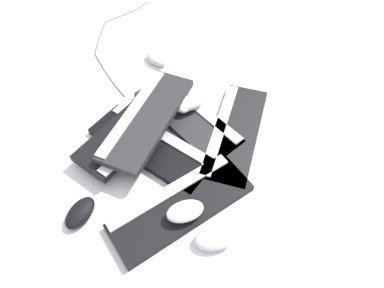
{
  "coord_description": "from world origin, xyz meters",
  "views": [
    {
      "loc": [
        -0.67,
        -0.04,
        0.94
      ],
      "look_at": [
        0.01,
        -0.07,
        0.04
      ],
      "focal_mm": 32.0,
      "sensor_mm": 36.0,
      "label": 1
    }
  ],
  "objects_px": {
    "keyboard_3": "(235,133)",
    "keyboard_4": "(134,126)",
    "mouse_5": "(80,213)",
    "keyboard_5": "(147,118)",
    "mouse_0": "(179,102)",
    "mouse_1": "(213,239)",
    "mouse_3": "(189,103)",
    "mouse_6": "(183,102)",
    "mouse_4": "(185,211)",
    "keyboard_0": "(187,117)",
    "keyboard_2": "(181,206)",
    "mouse_2": "(156,58)",
    "keyboard_1": "(151,146)"
  },
  "relations": [
    {
      "from": "keyboard_1",
      "to": "mouse_0",
      "type": "height_order",
      "value": "mouse_0"
    },
    {
      "from": "mouse_1",
      "to": "mouse_2",
      "type": "bearing_deg",
      "value": 98.89
    },
    {
      "from": "keyboard_0",
      "to": "keyboard_5",
      "type": "relative_size",
      "value": 0.95
    },
    {
      "from": "keyboard_2",
      "to": "mouse_4",
      "type": "xyz_separation_m",
      "value": [
        -0.04,
        -0.01,
        0.04
      ]
    },
    {
      "from": "mouse_3",
      "to": "keyboard_1",
      "type": "bearing_deg",
      "value": -156.92
    },
    {
      "from": "keyboard_3",
      "to": "keyboard_4",
      "type": "bearing_deg",
      "value": 86.53
    },
    {
      "from": "mouse_6",
      "to": "keyboard_1",
      "type": "bearing_deg",
      "value": 67.22
    },
    {
      "from": "mouse_0",
      "to": "mouse_4",
      "type": "distance_m",
      "value": 0.43
    },
    {
      "from": "mouse_4",
      "to": "mouse_5",
      "type": "bearing_deg",
      "value": -20.8
    },
    {
      "from": "keyboard_2",
      "to": "mouse_0",
      "type": "relative_size",
      "value": 4.12
    },
    {
      "from": "mouse_2",
      "to": "mouse_4",
      "type": "distance_m",
      "value": 0.73
    },
    {
      "from": "keyboard_2",
      "to": "mouse_5",
      "type": "height_order",
      "value": "mouse_5"
    },
    {
      "from": "keyboard_1",
      "to": "mouse_3",
      "type": "distance_m",
      "value": 0.21
    },
    {
      "from": "mouse_3",
      "to": "mouse_0",
      "type": "bearing_deg",
      "value": 143.7
    },
    {
      "from": "keyboard_4",
      "to": "keyboard_5",
      "type": "relative_size",
      "value": 0.95
    },
    {
      "from": "keyboard_2",
      "to": "keyboard_3",
      "type": "xyz_separation_m",
      "value": [
        0.27,
        -0.2,
        0.0
      ]
    },
    {
      "from": "keyboard_2",
      "to": "mouse_2",
      "type": "xyz_separation_m",
      "value": [
        0.68,
        0.08,
        0.01
      ]
    },
    {
      "from": "keyboard_1",
      "to": "mouse_2",
      "type": "xyz_separation_m",
      "value": [
        0.46,
        -0.01,
        0.01
      ]
    },
    {
      "from": "mouse_3",
      "to": "mouse_5",
      "type": "height_order",
      "value": "mouse_3"
    },
    {
      "from": "mouse_6",
      "to": "keyboard_2",
      "type": "bearing_deg",
      "value": 98.57
    },
    {
      "from": "mouse_4",
      "to": "mouse_5",
      "type": "distance_m",
      "value": 0.31
    },
    {
      "from": "mouse_6",
      "to": "keyboard_3",
      "type": "bearing_deg",
      "value": 157.24
    },
    {
      "from": "keyboard_0",
      "to": "mouse_1",
      "type": "height_order",
      "value": "mouse_1"
    },
    {
      "from": "mouse_0",
      "to": "mouse_4",
      "type": "height_order",
      "value": "same"
    },
    {
      "from": "keyboard_4",
      "to": "mouse_6",
      "type": "xyz_separation_m",
      "value": [
        0.1,
        -0.17,
        0.01
      ]
    },
    {
      "from": "mouse_1",
      "to": "mouse_6",
      "type": "height_order",
      "value": "mouse_6"
    },
    {
      "from": "keyboard_5",
      "to": "mouse_1",
      "type": "xyz_separation_m",
      "value": [
        -0.41,
        -0.19,
        -0.05
      ]
    },
    {
      "from": "keyboard_3",
      "to": "mouse_5",
      "type": "bearing_deg",
      "value": 119.89
    },
    {
      "from": "keyboard_0",
      "to": "keyboard_2",
      "type": "height_order",
      "value": "same"
    },
    {
      "from": "keyboard_3",
      "to": "mouse_2",
      "type": "height_order",
      "value": "mouse_2"
    },
    {
      "from": "keyboard_1",
      "to": "mouse_6",
      "type": "bearing_deg",
      "value": -34.18
    },
    {
      "from": "mouse_1",
      "to": "mouse_3",
      "type": "distance_m",
      "value": 0.5
    },
    {
      "from": "mouse_0",
      "to": "mouse_6",
      "type": "height_order",
      "value": "same"
    },
    {
      "from": "keyboard_3",
      "to": "keyboard_2",
      "type": "bearing_deg",
      "value": 144.16
    },
    {
      "from": "keyboard_2",
      "to": "keyboard_3",
      "type": "height_order",
      "value": "same"
    },
    {
      "from": "keyboard_0",
      "to": "mouse_0",
      "type": "relative_size",
      "value": 3.98
    },
    {
      "from": "keyboard_4",
      "to": "mouse_2",
      "type": "xyz_separation_m",
      "value": [
        0.39,
        -0.07,
        -0.02
      ]
    },
    {
      "from": "keyboard_4",
      "to": "mouse_5",
      "type": "distance_m",
      "value": 0.34
    },
    {
      "from": "keyboard_0",
      "to": "keyboard_2",
      "type": "distance_m",
      "value": 0.35
    },
    {
      "from": "keyboard_5",
      "to": "mouse_5",
      "type": "bearing_deg",
      "value": 148.49
    },
    {
      "from": "mouse_1",
      "to": "mouse_4",
      "type": "distance_m",
      "value": 0.11
    },
    {
      "from": "keyboard_3",
      "to": "mouse_6",
      "type": "xyz_separation_m",
      "value": [
        0.12,
        0.18,
        0.04
      ]
    },
    {
      "from": "keyboard_3",
      "to": "mouse_0",
      "type": "height_order",
      "value": "mouse_0"
    },
    {
      "from": "mouse_3",
      "to": "mouse_4",
      "type": "bearing_deg",
      "value": -120.81
    },
    {
      "from": "keyboard_4",
      "to": "mouse_0",
      "type": "bearing_deg",
      "value": -57.17
    },
    {
      "from": "keyboard_2",
      "to": "keyboard_4",
      "type": "height_order",
      "value": "keyboard_4"
    },
    {
      "from": "keyboard_5",
      "to": "mouse_0",
      "type": "height_order",
      "value": "keyboard_5"
    },
    {
      "from": "keyboard_1",
      "to": "mouse_2",
      "type": "height_order",
      "value": "mouse_2"
    },
    {
      "from": "keyboard_2",
      "to": "keyboard_3",
      "type": "relative_size",
      "value": 0.97
    },
    {
      "from": "mouse_4",
      "to": "mouse_5",
      "type": "relative_size",
      "value": 1.0
    }
  ]
}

